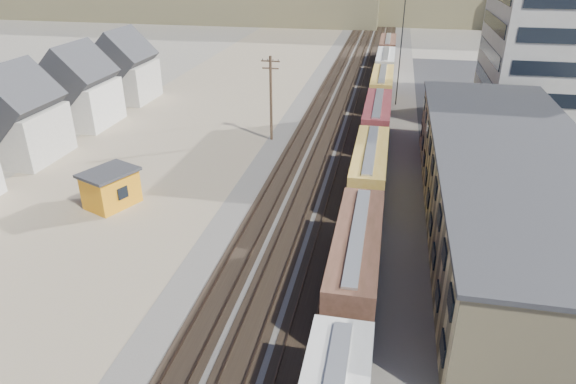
% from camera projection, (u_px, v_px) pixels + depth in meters
% --- Properties ---
extents(ballast_bed, '(18.00, 200.00, 0.06)m').
position_uv_depth(ballast_bed, '(348.00, 123.00, 67.47)').
color(ballast_bed, '#4C4742').
rests_on(ballast_bed, ground).
extents(dirt_yard, '(24.00, 180.00, 0.03)m').
position_uv_depth(dirt_yard, '(176.00, 139.00, 62.23)').
color(dirt_yard, gray).
rests_on(dirt_yard, ground).
extents(asphalt_lot, '(26.00, 120.00, 0.04)m').
position_uv_depth(asphalt_lot, '(558.00, 185.00, 50.34)').
color(asphalt_lot, '#232326').
rests_on(asphalt_lot, ground).
extents(rail_tracks, '(11.40, 200.00, 0.24)m').
position_uv_depth(rail_tracks, '(344.00, 122.00, 67.54)').
color(rail_tracks, black).
rests_on(rail_tracks, ground).
extents(freight_train, '(3.00, 119.74, 4.46)m').
position_uv_depth(freight_train, '(374.00, 140.00, 53.91)').
color(freight_train, black).
rests_on(freight_train, ground).
extents(warehouse, '(12.40, 40.40, 7.25)m').
position_uv_depth(warehouse, '(508.00, 188.00, 41.18)').
color(warehouse, tan).
rests_on(warehouse, ground).
extents(utility_pole_north, '(2.20, 0.32, 10.00)m').
position_uv_depth(utility_pole_north, '(271.00, 97.00, 59.63)').
color(utility_pole_north, '#382619').
rests_on(utility_pole_north, ground).
extents(radio_mast, '(1.20, 0.16, 18.00)m').
position_uv_depth(radio_mast, '(402.00, 41.00, 71.24)').
color(radio_mast, black).
rests_on(radio_mast, ground).
extents(maintenance_shed, '(5.07, 5.63, 3.38)m').
position_uv_depth(maintenance_shed, '(111.00, 188.00, 45.75)').
color(maintenance_shed, orange).
rests_on(maintenance_shed, ground).
extents(parked_car_blue, '(4.09, 5.35, 1.35)m').
position_uv_depth(parked_car_blue, '(541.00, 158.00, 54.99)').
color(parked_car_blue, navy).
rests_on(parked_car_blue, ground).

